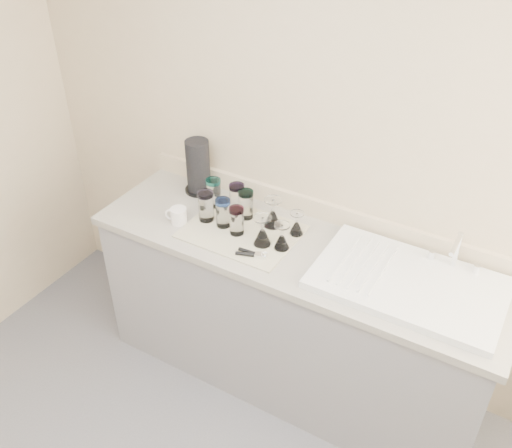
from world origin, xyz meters
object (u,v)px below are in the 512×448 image
Objects in this scene: tumbler_purple at (246,204)px; tumbler_lavender at (237,221)px; goblet_back_left at (273,217)px; white_mug at (178,216)px; goblet_front_left at (262,235)px; tumbler_blue at (223,213)px; can_opener at (252,254)px; tumbler_teal at (214,192)px; goblet_back_right at (296,227)px; tumbler_cyan at (237,198)px; sink_unit at (409,283)px; paper_towel_roll at (198,167)px; tumbler_magenta at (206,206)px; goblet_front_right at (282,240)px.

tumbler_purple is 0.15m from tumbler_lavender.
goblet_back_left reaches higher than white_mug.
tumbler_blue is at bearing 171.99° from goblet_front_left.
goblet_back_left reaches higher than can_opener.
tumbler_teal reaches higher than goblet_back_right.
tumbler_cyan reaches higher than goblet_front_left.
sink_unit is 0.95m from tumbler_blue.
goblet_front_left is at bearing 6.55° from white_mug.
sink_unit is 5.59× the size of tumbler_lavender.
tumbler_purple reaches higher than tumbler_lavender.
goblet_back_left is 0.48m from white_mug.
goblet_front_left is 1.05× the size of can_opener.
goblet_back_left is at bearing 29.86° from tumbler_blue.
goblet_back_left is at bearing -10.92° from paper_towel_roll.
goblet_back_right is 0.83× the size of can_opener.
tumbler_blue reaches higher than tumbler_lavender.
white_mug is at bearing -153.96° from goblet_back_left.
tumbler_magenta is 1.08× the size of tumbler_blue.
sink_unit reaches higher than goblet_front_left.
tumbler_purple is 0.95× the size of tumbler_magenta.
tumbler_teal is at bearing 147.22° from tumbler_lavender.
goblet_back_left reaches higher than goblet_front_left.
white_mug is at bearing -168.11° from tumbler_lavender.
can_opener is 0.47m from white_mug.
goblet_back_left is at bearing -5.23° from tumbler_cyan.
tumbler_purple is (0.20, -0.01, -0.00)m from tumbler_teal.
can_opener is at bearing -36.88° from tumbler_lavender.
white_mug is at bearing -132.10° from tumbler_cyan.
tumbler_teal is 1.02× the size of tumbler_purple.
goblet_back_right is 0.14m from goblet_front_right.
goblet_back_left is (0.21, 0.12, -0.02)m from tumbler_blue.
can_opener is (-0.70, -0.17, -0.00)m from sink_unit.
tumbler_purple is at bearing -18.35° from tumbler_cyan.
tumbler_magenta is at bearing -179.96° from tumbler_blue.
tumbler_lavender is 0.49× the size of paper_towel_roll.
goblet_front_left is 0.11m from can_opener.
goblet_back_right is (0.35, 0.12, -0.04)m from tumbler_blue.
paper_towel_roll reaches higher than tumbler_blue.
tumbler_cyan is 0.17m from tumbler_magenta.
tumbler_lavender is 0.19m from goblet_back_left.
goblet_front_right is 0.92× the size of can_opener.
goblet_back_right is at bearing 15.09° from tumbler_magenta.
goblet_back_left is 0.13m from goblet_back_right.
tumbler_cyan is at bearing 144.92° from goblet_front_left.
tumbler_blue is at bearing 177.36° from goblet_front_right.
tumbler_teal is 1.26× the size of white_mug.
goblet_back_left is (0.15, 0.00, -0.03)m from tumbler_purple.
tumbler_cyan reaches higher than white_mug.
goblet_back_left reaches higher than goblet_front_right.
tumbler_cyan is at bearing 132.23° from can_opener.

